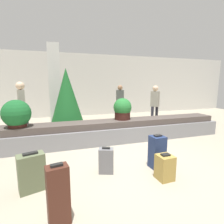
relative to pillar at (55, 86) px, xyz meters
The scene contains 15 objects.
ground_plane 4.66m from the pillar, 69.26° to the right, with size 18.00×18.00×0.00m, color #9E937F.
back_wall 2.48m from the pillar, 51.32° to the left, with size 18.00×0.06×3.20m.
carousel 3.29m from the pillar, 59.04° to the right, with size 7.03×0.76×0.63m.
pillar is the anchor object (origin of this frame).
suitcase_0 5.36m from the pillar, 69.45° to the right, with size 0.28×0.29×0.47m.
suitcase_1 4.98m from the pillar, 66.41° to the right, with size 0.29×0.28×0.68m.
suitcase_2 5.46m from the pillar, 89.84° to the right, with size 0.28×0.22×0.77m.
suitcase_3 4.69m from the pillar, 94.85° to the right, with size 0.44×0.33×0.63m.
suitcase_4 4.61m from the pillar, 78.35° to the right, with size 0.32×0.25×0.51m.
potted_plant_0 2.85m from the pillar, 109.08° to the right, with size 0.68×0.68×0.68m.
potted_plant_1 3.22m from the pillar, 52.80° to the right, with size 0.54×0.54×0.64m.
traveler_0 4.03m from the pillar, 17.59° to the right, with size 0.35×0.36×1.61m.
traveler_1 2.85m from the pillar, ahead, with size 0.34×0.23×1.62m.
traveler_2 1.85m from the pillar, 123.75° to the right, with size 0.31×0.35×1.74m.
decorated_tree 1.50m from the pillar, 75.44° to the right, with size 1.19×1.19×2.18m.
Camera 1 is at (-1.49, -3.22, 1.69)m, focal length 28.00 mm.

